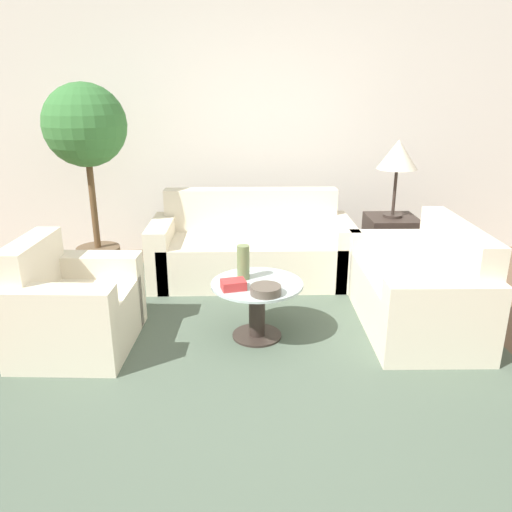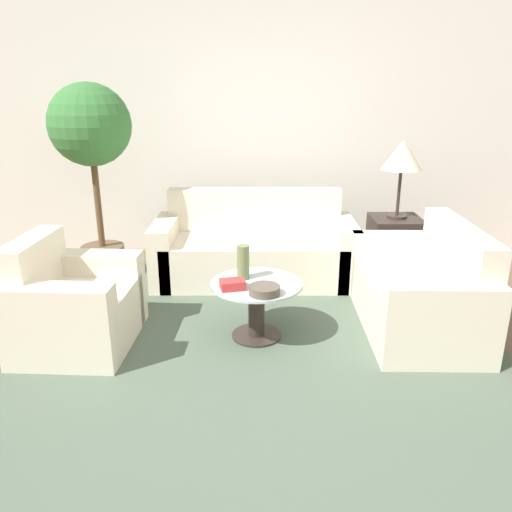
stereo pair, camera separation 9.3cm
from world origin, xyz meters
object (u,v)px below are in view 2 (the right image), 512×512
Objects in this scene: bowl at (264,290)px; book_stack at (232,284)px; vase at (243,262)px; armchair at (71,308)px; loveseat at (423,293)px; sofa_main at (254,250)px; table_lamp at (402,157)px; potted_plant at (91,142)px; coffee_table at (256,302)px.

book_stack is at bearing 156.48° from bowl.
armchair is at bearing -171.77° from vase.
armchair is 0.66× the size of loveseat.
loveseat is 1.49m from book_stack.
sofa_main reaches higher than loveseat.
loveseat is 1.38m from table_lamp.
armchair reaches higher than vase.
armchair reaches higher than bowl.
armchair is at bearing -83.18° from loveseat.
loveseat is 6.51× the size of bowl.
table_lamp is 0.40× the size of potted_plant.
book_stack is at bearing -146.42° from coffee_table.
sofa_main is 2.83× the size of coffee_table.
armchair is at bearing -153.41° from table_lamp.
potted_plant is at bearing 139.31° from coffee_table.
sofa_main is 1.24m from coffee_table.
sofa_main is 1.36× the size of loveseat.
sofa_main is at bearing 70.08° from book_stack.
sofa_main is 1.19m from vase.
potted_plant is 1.99m from vase.
sofa_main is 1.86m from armchair.
coffee_table is 3.13× the size of bowl.
potted_plant is (-2.78, 1.10, 1.02)m from loveseat.
vase reaches higher than bowl.
bowl is (0.05, -0.21, 0.18)m from coffee_table.
armchair is 1.27m from vase.
potted_plant is at bearing 178.91° from table_lamp.
vase is 1.20× the size of bowl.
potted_plant is at bearing 139.41° from vase.
book_stack is (-0.15, -1.35, 0.19)m from sofa_main.
potted_plant is at bearing -110.85° from loveseat.
potted_plant is at bearing 10.21° from armchair.
loveseat is 1.41m from vase.
armchair is 0.50× the size of potted_plant.
armchair is at bearing -82.70° from potted_plant.
loveseat is at bearing -39.13° from sofa_main.
bowl is (1.55, -1.49, -0.83)m from potted_plant.
loveseat is at bearing -81.09° from armchair.
coffee_table is at bearing -136.98° from table_lamp.
sofa_main reaches higher than coffee_table.
armchair is at bearing -134.45° from sofa_main.
loveseat is 0.76× the size of potted_plant.
vase is 0.23m from book_stack.
table_lamp is (0.04, 1.05, 0.89)m from loveseat.
sofa_main reaches higher than armchair.
coffee_table is (-1.28, -0.18, 0.00)m from loveseat.
sofa_main is 1.37m from book_stack.
table_lamp is 3.76× the size of book_stack.
loveseat reaches higher than bowl.
book_stack is at bearing -77.67° from loveseat.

